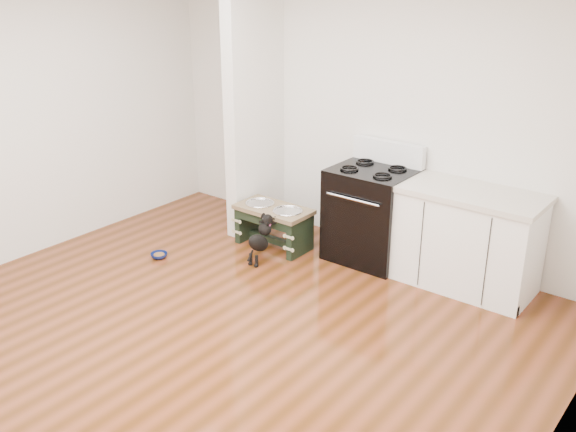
# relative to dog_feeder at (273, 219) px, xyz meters

# --- Properties ---
(ground) EXTENTS (5.00, 5.00, 0.00)m
(ground) POSITION_rel_dog_feeder_xyz_m (0.68, -1.78, -0.31)
(ground) COLOR #4B260D
(ground) RESTS_ON ground
(room_shell) EXTENTS (5.00, 5.00, 5.00)m
(room_shell) POSITION_rel_dog_feeder_xyz_m (0.68, -1.78, 1.31)
(room_shell) COLOR silver
(room_shell) RESTS_ON ground
(partition_wall) EXTENTS (0.15, 0.80, 2.70)m
(partition_wall) POSITION_rel_dog_feeder_xyz_m (-0.50, 0.32, 1.04)
(partition_wall) COLOR silver
(partition_wall) RESTS_ON ground
(oven_range) EXTENTS (0.76, 0.69, 1.14)m
(oven_range) POSITION_rel_dog_feeder_xyz_m (0.93, 0.38, 0.17)
(oven_range) COLOR black
(oven_range) RESTS_ON ground
(cabinet_run) EXTENTS (1.24, 0.64, 0.91)m
(cabinet_run) POSITION_rel_dog_feeder_xyz_m (1.91, 0.39, 0.15)
(cabinet_run) COLOR white
(cabinet_run) RESTS_ON ground
(dog_feeder) EXTENTS (0.78, 0.42, 0.45)m
(dog_feeder) POSITION_rel_dog_feeder_xyz_m (0.00, 0.00, 0.00)
(dog_feeder) COLOR black
(dog_feeder) RESTS_ON ground
(puppy) EXTENTS (0.14, 0.40, 0.48)m
(puppy) POSITION_rel_dog_feeder_xyz_m (0.14, -0.36, -0.04)
(puppy) COLOR black
(puppy) RESTS_ON ground
(floor_bowl) EXTENTS (0.22, 0.22, 0.05)m
(floor_bowl) POSITION_rel_dog_feeder_xyz_m (-0.72, -0.93, -0.28)
(floor_bowl) COLOR #0B1852
(floor_bowl) RESTS_ON ground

